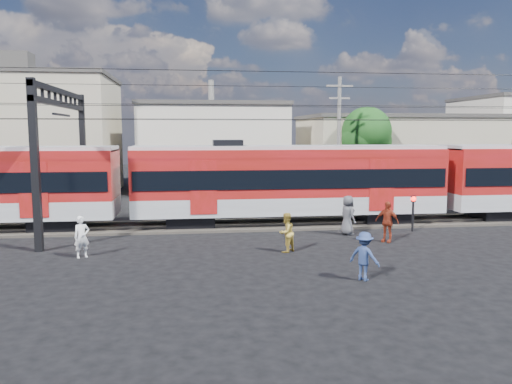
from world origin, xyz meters
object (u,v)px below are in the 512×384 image
(commuter_train, at_px, (293,180))
(crossing_signal, at_px, (413,207))
(pedestrian_a, at_px, (82,237))
(pedestrian_c, at_px, (364,256))

(commuter_train, height_order, crossing_signal, commuter_train)
(pedestrian_a, relative_size, pedestrian_c, 1.01)
(commuter_train, relative_size, crossing_signal, 28.27)
(commuter_train, distance_m, crossing_signal, 6.16)
(commuter_train, xyz_separation_m, pedestrian_a, (-9.52, -5.78, -1.58))
(commuter_train, xyz_separation_m, crossing_signal, (5.51, -2.49, -1.17))
(pedestrian_a, relative_size, crossing_signal, 0.92)
(pedestrian_a, height_order, pedestrian_c, pedestrian_a)
(commuter_train, height_order, pedestrian_a, commuter_train)
(pedestrian_c, distance_m, crossing_signal, 9.18)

